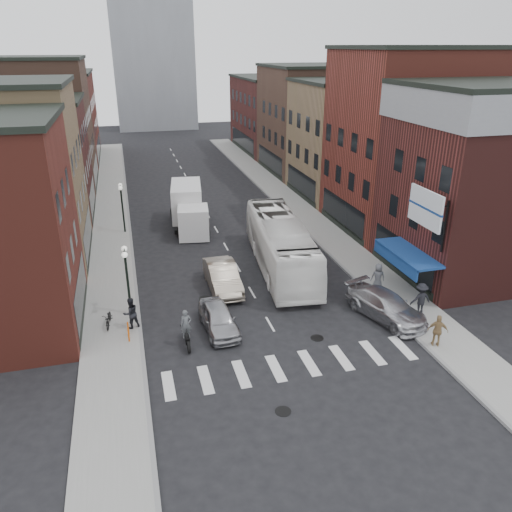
{
  "coord_description": "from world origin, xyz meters",
  "views": [
    {
      "loc": [
        -6.96,
        -21.97,
        14.26
      ],
      "look_at": [
        0.27,
        5.04,
        2.44
      ],
      "focal_mm": 35.0,
      "sensor_mm": 36.0,
      "label": 1
    }
  ],
  "objects": [
    {
      "name": "parked_bicycle",
      "position": [
        -8.59,
        2.95,
        0.56
      ],
      "size": [
        0.7,
        1.62,
        0.82
      ],
      "primitive_type": "imported",
      "rotation": [
        0.0,
        0.0,
        -0.1
      ],
      "color": "black",
      "rests_on": "sidewalk_left"
    },
    {
      "name": "box_truck",
      "position": [
        -2.08,
        18.11,
        1.72
      ],
      "size": [
        3.1,
        8.27,
        3.49
      ],
      "rotation": [
        0.0,
        0.0,
        -0.13
      ],
      "color": "white",
      "rests_on": "ground"
    },
    {
      "name": "streetlamp_far",
      "position": [
        -7.4,
        18.0,
        2.91
      ],
      "size": [
        0.32,
        1.22,
        4.11
      ],
      "color": "black",
      "rests_on": "ground"
    },
    {
      "name": "bldg_right_corner",
      "position": [
        14.99,
        4.5,
        6.15
      ],
      "size": [
        10.3,
        9.2,
        12.3
      ],
      "color": "#451B18",
      "rests_on": "ground"
    },
    {
      "name": "billboard_sign",
      "position": [
        8.59,
        0.5,
        6.13
      ],
      "size": [
        1.52,
        3.0,
        3.7
      ],
      "color": "black",
      "rests_on": "ground"
    },
    {
      "name": "ped_right_b",
      "position": [
        7.5,
        -3.42,
        1.01
      ],
      "size": [
        1.13,
        0.93,
        1.72
      ],
      "primitive_type": "imported",
      "rotation": [
        0.0,
        0.0,
        2.64
      ],
      "color": "#98784D",
      "rests_on": "sidewalk_right"
    },
    {
      "name": "sidewalk_left",
      "position": [
        -8.5,
        22.0,
        0.07
      ],
      "size": [
        3.0,
        74.0,
        0.15
      ],
      "primitive_type": "cube",
      "color": "gray",
      "rests_on": "ground"
    },
    {
      "name": "crosswalk_stripes",
      "position": [
        0.0,
        -3.0,
        0.0
      ],
      "size": [
        12.0,
        2.2,
        0.01
      ],
      "primitive_type": "cube",
      "color": "silver",
      "rests_on": "ground"
    },
    {
      "name": "bldg_left_far_a",
      "position": [
        -14.99,
        35.0,
        6.65
      ],
      "size": [
        10.3,
        12.2,
        13.3
      ],
      "color": "brown",
      "rests_on": "ground"
    },
    {
      "name": "sedan_left_far",
      "position": [
        -1.66,
        6.0,
        0.84
      ],
      "size": [
        1.79,
        5.08,
        1.67
      ],
      "primitive_type": "imported",
      "rotation": [
        0.0,
        0.0,
        -0.0
      ],
      "color": "#B5A793",
      "rests_on": "ground"
    },
    {
      "name": "bldg_left_mid_b",
      "position": [
        -14.99,
        24.0,
        5.15
      ],
      "size": [
        10.3,
        10.2,
        10.3
      ],
      "color": "#451B18",
      "rests_on": "ground"
    },
    {
      "name": "bike_rack",
      "position": [
        -7.6,
        1.3,
        0.55
      ],
      "size": [
        0.08,
        0.68,
        0.8
      ],
      "color": "#D8590C",
      "rests_on": "sidewalk_left"
    },
    {
      "name": "bldg_right_far_b",
      "position": [
        14.99,
        49.0,
        5.15
      ],
      "size": [
        10.3,
        16.2,
        10.3
      ],
      "color": "#451B18",
      "rests_on": "ground"
    },
    {
      "name": "streetlamp_near",
      "position": [
        -7.4,
        4.0,
        2.91
      ],
      "size": [
        0.32,
        1.22,
        4.11
      ],
      "color": "black",
      "rests_on": "ground"
    },
    {
      "name": "bldg_right_mid_a",
      "position": [
        15.0,
        14.0,
        7.15
      ],
      "size": [
        10.3,
        10.2,
        14.3
      ],
      "color": "maroon",
      "rests_on": "ground"
    },
    {
      "name": "awning_blue",
      "position": [
        8.93,
        2.5,
        2.63
      ],
      "size": [
        1.8,
        5.0,
        0.78
      ],
      "color": "navy",
      "rests_on": "ground"
    },
    {
      "name": "motorcycle_rider",
      "position": [
        -4.73,
        0.06,
        0.96
      ],
      "size": [
        0.57,
        2.02,
        2.06
      ],
      "rotation": [
        0.0,
        0.0,
        -0.03
      ],
      "color": "black",
      "rests_on": "ground"
    },
    {
      "name": "curb_car",
      "position": [
        6.5,
        0.0,
        0.75
      ],
      "size": [
        3.55,
        5.59,
        1.51
      ],
      "primitive_type": "imported",
      "rotation": [
        0.0,
        0.0,
        0.3
      ],
      "color": "#B6B6BB",
      "rests_on": "ground"
    },
    {
      "name": "ground",
      "position": [
        0.0,
        0.0,
        0.0
      ],
      "size": [
        160.0,
        160.0,
        0.0
      ],
      "primitive_type": "plane",
      "color": "black",
      "rests_on": "ground"
    },
    {
      "name": "ped_right_c",
      "position": [
        7.58,
        3.08,
        1.02
      ],
      "size": [
        0.96,
        0.75,
        1.74
      ],
      "primitive_type": "imported",
      "rotation": [
        0.0,
        0.0,
        2.89
      ],
      "color": "#53555A",
      "rests_on": "sidewalk_right"
    },
    {
      "name": "curb_right",
      "position": [
        7.0,
        22.0,
        0.0
      ],
      "size": [
        0.2,
        74.0,
        0.16
      ],
      "primitive_type": "cube",
      "color": "gray",
      "rests_on": "ground"
    },
    {
      "name": "bldg_left_mid_a",
      "position": [
        -14.99,
        14.0,
        6.15
      ],
      "size": [
        10.3,
        10.2,
        12.3
      ],
      "color": "#987C53",
      "rests_on": "ground"
    },
    {
      "name": "bldg_right_far_a",
      "position": [
        14.99,
        35.0,
        6.15
      ],
      "size": [
        10.3,
        12.2,
        12.3
      ],
      "color": "brown",
      "rests_on": "ground"
    },
    {
      "name": "sedan_left_near",
      "position": [
        -2.86,
        1.14,
        0.71
      ],
      "size": [
        1.9,
        4.24,
        1.41
      ],
      "primitive_type": "imported",
      "rotation": [
        0.0,
        0.0,
        0.06
      ],
      "color": "#A4A4A8",
      "rests_on": "ground"
    },
    {
      "name": "ped_left_solo",
      "position": [
        -7.4,
        2.39,
        1.03
      ],
      "size": [
        0.98,
        0.78,
        1.76
      ],
      "primitive_type": "imported",
      "rotation": [
        0.0,
        0.0,
        3.52
      ],
      "color": "black",
      "rests_on": "sidewalk_left"
    },
    {
      "name": "bldg_left_far_b",
      "position": [
        -14.99,
        49.0,
        5.65
      ],
      "size": [
        10.3,
        16.2,
        11.3
      ],
      "color": "maroon",
      "rests_on": "ground"
    },
    {
      "name": "curb_left",
      "position": [
        -7.0,
        22.0,
        0.0
      ],
      "size": [
        0.2,
        74.0,
        0.16
      ],
      "primitive_type": "cube",
      "color": "gray",
      "rests_on": "ground"
    },
    {
      "name": "bldg_right_mid_b",
      "position": [
        14.99,
        24.0,
        5.65
      ],
      "size": [
        10.3,
        10.2,
        11.3
      ],
      "color": "#987C53",
      "rests_on": "ground"
    },
    {
      "name": "ped_right_a",
      "position": [
        8.49,
        -0.26,
        1.09
      ],
      "size": [
        1.22,
        0.62,
        1.88
      ],
      "primitive_type": "imported",
      "rotation": [
        0.0,
        0.0,
        3.13
      ],
      "color": "black",
      "rests_on": "sidewalk_right"
    },
    {
      "name": "sidewalk_right",
      "position": [
        8.5,
        22.0,
        0.07
      ],
      "size": [
        3.0,
        74.0,
        0.15
      ],
      "primitive_type": "cube",
      "color": "gray",
      "rests_on": "ground"
    },
    {
      "name": "transit_bus",
      "position": [
        2.84,
        8.14,
        1.76
      ],
      "size": [
        4.28,
        12.85,
        3.51
      ],
      "primitive_type": "imported",
      "rotation": [
        0.0,
        0.0,
        -0.11
      ],
      "color": "white",
      "rests_on": "ground"
    }
  ]
}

